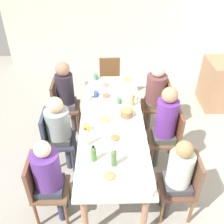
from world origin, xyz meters
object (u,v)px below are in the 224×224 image
Objects in this scene: person_5 at (49,175)px; plate_0 at (110,177)px; person_0 at (66,92)px; person_4 at (59,126)px; bowl_0 at (127,113)px; cup_0 at (86,128)px; chair_2 at (169,135)px; plate_3 at (115,138)px; chair_3 at (110,79)px; cup_4 at (119,101)px; cup_2 at (96,94)px; cup_1 at (150,191)px; bottle_2 at (86,138)px; plate_5 at (105,120)px; plate_4 at (106,85)px; plate_2 at (127,80)px; person_6 at (155,91)px; bottle_3 at (114,158)px; plate_1 at (106,96)px; chair_0 at (62,104)px; chair_1 at (184,183)px; dining_table at (112,126)px; person_1 at (178,173)px; cup_5 at (89,96)px; cup_6 at (135,97)px; bottle_0 at (94,154)px; side_cabinet at (216,84)px; chair_5 at (43,186)px; cup_3 at (96,77)px; person_2 at (165,121)px; chair_4 at (54,137)px.

person_5 is 5.21× the size of plate_0.
person_0 is 0.82m from person_4.
bowl_0 is 1.43× the size of cup_0.
plate_3 is (0.36, -0.77, 0.28)m from chair_2.
chair_3 is at bearing 169.64° from cup_0.
bowl_0 is 1.55× the size of cup_4.
cup_0 is 0.81m from cup_2.
bottle_2 is (-0.70, -0.65, 0.09)m from cup_1.
plate_5 is (-0.01, 0.62, 0.09)m from person_4.
plate_4 is (-0.91, -0.88, 0.28)m from chair_2.
plate_2 is 1.20× the size of plate_3.
chair_2 reaches higher than plate_4.
bowl_0 is 1.27m from cup_1.
person_6 is 1.75m from bottle_3.
plate_0 is (0.94, 0.66, 0.09)m from person_4.
plate_1 is 0.25m from cup_4.
chair_0 is at bearing -153.32° from bottle_3.
person_6 is at bearing -173.74° from chair_2.
dining_table is at bearing -135.75° from chair_1.
plate_3 is (-0.46, -0.68, 0.12)m from person_1.
plate_1 is 0.82m from cup_0.
person_5 is 6.77× the size of bowl_0.
person_1 is 9.79× the size of cup_5.
plate_3 is at bearing -6.32° from cup_4.
chair_2 is at bearing 43.88° from plate_4.
bottle_0 reaches higher than cup_6.
plate_0 is at bearing -1.09° from chair_3.
person_0 is 1.59m from bottle_0.
person_4 is 4.99× the size of plate_4.
chair_0 reaches higher than plate_5.
person_0 is at bearing -139.25° from person_1.
side_cabinet is at bearing 140.11° from plate_0.
chair_0 is at bearing -173.71° from person_4.
cup_1 is 0.96m from bottle_2.
chair_5 reaches higher than cup_2.
cup_3 is at bearing -154.33° from person_1.
person_5 reaches higher than cup_1.
person_4 is 1.19m from cup_6.
person_0 reaches higher than chair_2.
bottle_3 is at bearing 26.68° from chair_0.
person_4 is 0.92m from bowl_0.
person_2 is 11.48× the size of cup_4.
plate_5 is (-0.01, -0.09, 0.09)m from dining_table.
person_0 is at bearing 179.94° from person_4.
person_5 is 3.57m from side_cabinet.
chair_4 is 0.84m from person_5.
dining_table is 9.66× the size of plate_2.
cup_5 is (0.28, 0.37, 0.09)m from person_0.
cup_0 is at bearing -79.95° from person_2.
cup_0 is at bearing -12.66° from plate_4.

